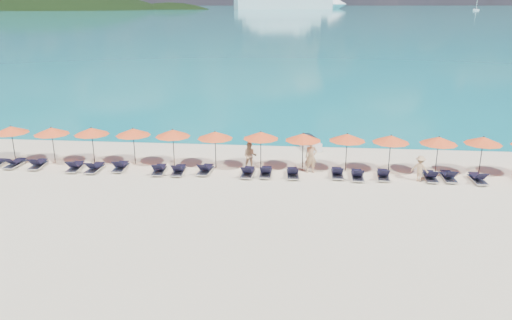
{
  "coord_description": "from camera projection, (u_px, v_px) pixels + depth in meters",
  "views": [
    {
      "loc": [
        2.35,
        -22.87,
        9.51
      ],
      "look_at": [
        0.0,
        3.0,
        1.2
      ],
      "focal_mm": 35.0,
      "sensor_mm": 36.0,
      "label": 1
    }
  ],
  "objects": [
    {
      "name": "lounger_4",
      "position": [
        95.0,
        167.0,
        29.09
      ],
      "size": [
        0.7,
        1.73,
        0.66
      ],
      "rotation": [
        0.0,
        0.0,
        -0.04
      ],
      "color": "silver",
      "rests_on": "ground"
    },
    {
      "name": "cruise_ship",
      "position": [
        294.0,
        0.0,
        591.93
      ],
      "size": [
        138.31,
        69.53,
        38.8
      ],
      "rotation": [
        0.0,
        0.0,
        0.36
      ],
      "color": "white",
      "rests_on": "ground"
    },
    {
      "name": "ground",
      "position": [
        251.0,
        201.0,
        24.79
      ],
      "size": [
        1400.0,
        1400.0,
        0.0
      ],
      "primitive_type": "plane",
      "color": "beige"
    },
    {
      "name": "lounger_1",
      "position": [
        15.0,
        163.0,
        29.88
      ],
      "size": [
        0.7,
        1.73,
        0.66
      ],
      "rotation": [
        0.0,
        0.0,
        -0.05
      ],
      "color": "silver",
      "rests_on": "ground"
    },
    {
      "name": "umbrella_7",
      "position": [
        303.0,
        137.0,
        28.75
      ],
      "size": [
        2.1,
        2.1,
        2.28
      ],
      "color": "black",
      "rests_on": "ground"
    },
    {
      "name": "beachgoer_c",
      "position": [
        420.0,
        168.0,
        27.36
      ],
      "size": [
        1.04,
        0.81,
        1.46
      ],
      "primitive_type": "imported",
      "rotation": [
        0.0,
        0.0,
        2.68
      ],
      "color": "tan",
      "rests_on": "ground"
    },
    {
      "name": "umbrella_5",
      "position": [
        215.0,
        135.0,
        29.16
      ],
      "size": [
        2.1,
        2.1,
        2.28
      ],
      "color": "black",
      "rests_on": "ground"
    },
    {
      "name": "umbrella_3",
      "position": [
        133.0,
        132.0,
        29.85
      ],
      "size": [
        2.1,
        2.1,
        2.28
      ],
      "color": "black",
      "rests_on": "ground"
    },
    {
      "name": "umbrella_6",
      "position": [
        261.0,
        135.0,
        29.12
      ],
      "size": [
        2.1,
        2.1,
        2.28
      ],
      "color": "black",
      "rests_on": "ground"
    },
    {
      "name": "lounger_2",
      "position": [
        38.0,
        164.0,
        29.71
      ],
      "size": [
        0.76,
        1.75,
        0.66
      ],
      "rotation": [
        0.0,
        0.0,
        0.09
      ],
      "color": "silver",
      "rests_on": "ground"
    },
    {
      "name": "sea",
      "position": [
        302.0,
        8.0,
        650.8
      ],
      "size": [
        1600.0,
        1300.0,
        0.01
      ],
      "primitive_type": "cube",
      "color": "#1FA9B2",
      "rests_on": "ground"
    },
    {
      "name": "lounger_11",
      "position": [
        293.0,
        173.0,
        28.17
      ],
      "size": [
        0.75,
        1.74,
        0.66
      ],
      "rotation": [
        0.0,
        0.0,
        0.08
      ],
      "color": "silver",
      "rests_on": "ground"
    },
    {
      "name": "umbrella_10",
      "position": [
        439.0,
        140.0,
        28.05
      ],
      "size": [
        2.1,
        2.1,
        2.28
      ],
      "color": "black",
      "rests_on": "ground"
    },
    {
      "name": "umbrella_1",
      "position": [
        51.0,
        131.0,
        30.08
      ],
      "size": [
        2.1,
        2.1,
        2.28
      ],
      "color": "black",
      "rests_on": "ground"
    },
    {
      "name": "umbrella_0",
      "position": [
        11.0,
        130.0,
        30.39
      ],
      "size": [
        2.1,
        2.1,
        2.28
      ],
      "color": "black",
      "rests_on": "ground"
    },
    {
      "name": "lounger_15",
      "position": [
        430.0,
        176.0,
        27.67
      ],
      "size": [
        0.68,
        1.72,
        0.66
      ],
      "rotation": [
        0.0,
        0.0,
        -0.03
      ],
      "color": "silver",
      "rests_on": "ground"
    },
    {
      "name": "jetski",
      "position": [
        309.0,
        143.0,
        33.62
      ],
      "size": [
        1.7,
        2.61,
        0.87
      ],
      "rotation": [
        0.0,
        0.0,
        0.35
      ],
      "color": "silver",
      "rests_on": "ground"
    },
    {
      "name": "headland_main",
      "position": [
        39.0,
        44.0,
        574.44
      ],
      "size": [
        374.0,
        242.0,
        126.5
      ],
      "color": "black",
      "rests_on": "ground"
    },
    {
      "name": "headland_small",
      "position": [
        171.0,
        41.0,
        579.56
      ],
      "size": [
        162.0,
        126.0,
        85.5
      ],
      "color": "black",
      "rests_on": "ground"
    },
    {
      "name": "lounger_9",
      "position": [
        248.0,
        172.0,
        28.32
      ],
      "size": [
        0.73,
        1.74,
        0.66
      ],
      "rotation": [
        0.0,
        0.0,
        -0.06
      ],
      "color": "silver",
      "rests_on": "ground"
    },
    {
      "name": "lounger_10",
      "position": [
        266.0,
        172.0,
        28.35
      ],
      "size": [
        0.63,
        1.7,
        0.66
      ],
      "rotation": [
        0.0,
        0.0,
        -0.01
      ],
      "color": "silver",
      "rests_on": "ground"
    },
    {
      "name": "lounger_14",
      "position": [
        383.0,
        175.0,
        27.89
      ],
      "size": [
        0.75,
        1.74,
        0.66
      ],
      "rotation": [
        0.0,
        0.0,
        -0.08
      ],
      "color": "silver",
      "rests_on": "ground"
    },
    {
      "name": "lounger_7",
      "position": [
        179.0,
        170.0,
        28.66
      ],
      "size": [
        0.69,
        1.72,
        0.66
      ],
      "rotation": [
        0.0,
        0.0,
        0.04
      ],
      "color": "silver",
      "rests_on": "ground"
    },
    {
      "name": "lounger_8",
      "position": [
        205.0,
        169.0,
        28.77
      ],
      "size": [
        0.78,
        1.75,
        0.66
      ],
      "rotation": [
        0.0,
        0.0,
        -0.1
      ],
      "color": "silver",
      "rests_on": "ground"
    },
    {
      "name": "lounger_13",
      "position": [
        357.0,
        175.0,
        27.84
      ],
      "size": [
        0.65,
        1.71,
        0.66
      ],
      "rotation": [
        0.0,
        0.0,
        -0.02
      ],
      "color": "silver",
      "rests_on": "ground"
    },
    {
      "name": "umbrella_2",
      "position": [
        91.0,
        131.0,
        30.03
      ],
      "size": [
        2.1,
        2.1,
        2.28
      ],
      "color": "black",
      "rests_on": "ground"
    },
    {
      "name": "umbrella_8",
      "position": [
        347.0,
        137.0,
        28.67
      ],
      "size": [
        2.1,
        2.1,
        2.28
      ],
      "color": "black",
      "rests_on": "ground"
    },
    {
      "name": "umbrella_11",
      "position": [
        483.0,
        140.0,
        28.04
      ],
      "size": [
        2.1,
        2.1,
        2.28
      ],
      "color": "black",
      "rests_on": "ground"
    },
    {
      "name": "lounger_3",
      "position": [
        75.0,
        166.0,
        29.27
      ],
      "size": [
        0.74,
        1.74,
        0.66
      ],
      "rotation": [
        0.0,
        0.0,
        0.07
      ],
      "color": "silver",
      "rests_on": "ground"
    },
    {
      "name": "lounger_16",
      "position": [
        448.0,
        176.0,
        27.64
      ],
      "size": [
        0.64,
        1.71,
        0.66
      ],
      "rotation": [
        0.0,
        0.0,
        -0.01
      ],
      "color": "silver",
      "rests_on": "ground"
    },
    {
      "name": "sailboat_far",
      "position": [
        476.0,
        10.0,
        496.7
      ],
      "size": [
        5.76,
        1.92,
        10.56
      ],
      "color": "white",
      "rests_on": "ground"
    },
    {
      "name": "lounger_5",
      "position": [
        121.0,
        166.0,
        29.3
      ],
      "size": [
        0.7,
        1.73,
        0.66
      ],
      "rotation": [
        0.0,
        0.0,
        0.05
      ],
      "color": "silver",
      "rests_on": "ground"
    },
    {
      "name": "umbrella_4",
      "position": [
        173.0,
        133.0,
        29.6
      ],
      "size": [
        2.1,
        2.1,
        2.28
      ],
      "color": "black",
      "rests_on": "ground"
    },
    {
      "name": "lounger_17",
      "position": [
        478.0,
        178.0,
        27.33
      ],
      "size": [
        0.67,
        1.72,
        0.66
      ],
      "rotation": [
        0.0,
        0.0,
        0.03
      ],
      "color": "silver",
      "rests_on": "ground"
    },
    {
      "name": "lounger_6",
      "position": [
        159.0,
        169.0,
        28.75
      ],
      "size": [
        0.75,
        1.74,
        0.66
      ],
      "rotation": [
        0.0,
        0.0,
        0.08
      ],
      "color": "silver",
      "rests_on": "ground"
    },
    {
      "name": "lounger_12",
      "position": [
        337.0,
        173.0,
        28.18
      ],
      "size": [
        0.63,
        1.7,
        0.66
      ],
      "rotation": [
        0.0,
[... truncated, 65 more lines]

